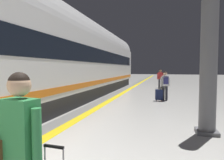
% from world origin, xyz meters
% --- Properties ---
extents(safety_line_strip, '(0.36, 80.00, 0.01)m').
position_xyz_m(safety_line_strip, '(-0.80, 10.00, 0.00)').
color(safety_line_strip, yellow).
rests_on(safety_line_strip, ground).
extents(tactile_edge_band, '(0.70, 80.00, 0.01)m').
position_xyz_m(tactile_edge_band, '(-1.17, 10.00, 0.00)').
color(tactile_edge_band, slate).
rests_on(tactile_edge_band, ground).
extents(high_speed_train, '(2.94, 31.32, 4.97)m').
position_xyz_m(high_speed_train, '(-2.99, 6.07, 2.50)').
color(high_speed_train, '#38383D').
rests_on(high_speed_train, ground).
extents(traveller_foreground, '(0.58, 0.31, 1.76)m').
position_xyz_m(traveller_foreground, '(0.76, 0.61, 1.02)').
color(traveller_foreground, '#383842').
rests_on(traveller_foreground, ground).
extents(passenger_near, '(0.49, 0.38, 1.63)m').
position_xyz_m(passenger_near, '(2.18, 10.40, 0.97)').
color(passenger_near, '#383842').
rests_on(passenger_near, ground).
extents(suitcase_near, '(0.42, 0.31, 0.62)m').
position_xyz_m(suitcase_near, '(1.85, 10.16, 0.34)').
color(suitcase_near, '#19234C').
rests_on(suitcase_near, ground).
extents(passenger_mid, '(0.54, 0.22, 1.71)m').
position_xyz_m(passenger_mid, '(1.76, 16.91, 1.00)').
color(passenger_mid, '#383842').
rests_on(passenger_mid, ground).
extents(suitcase_mid, '(0.41, 0.29, 1.00)m').
position_xyz_m(suitcase_mid, '(2.08, 16.58, 0.33)').
color(suitcase_mid, '#596038').
rests_on(suitcase_mid, ground).
extents(platform_pillar, '(0.56, 0.56, 3.60)m').
position_xyz_m(platform_pillar, '(3.30, 4.84, 1.72)').
color(platform_pillar, slate).
rests_on(platform_pillar, ground).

